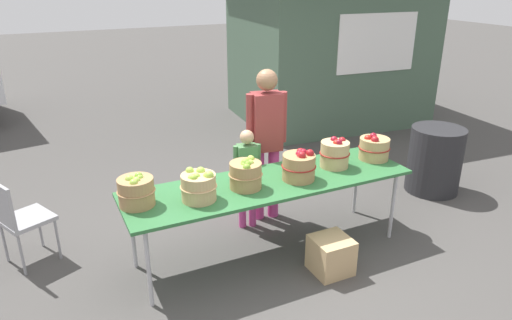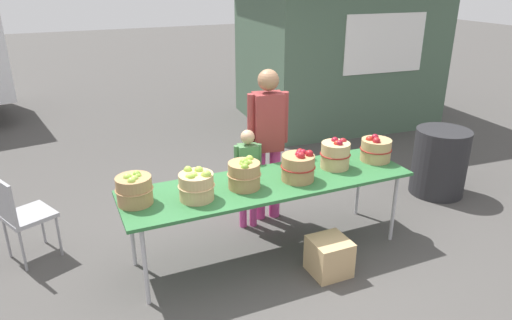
# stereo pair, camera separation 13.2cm
# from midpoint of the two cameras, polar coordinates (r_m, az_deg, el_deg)

# --- Properties ---
(ground_plane) EXTENTS (40.00, 40.00, 0.00)m
(ground_plane) POSITION_cam_midpoint_polar(r_m,az_deg,el_deg) (4.67, 0.80, -10.99)
(ground_plane) COLOR #474442
(market_table) EXTENTS (2.70, 0.76, 0.75)m
(market_table) POSITION_cam_midpoint_polar(r_m,az_deg,el_deg) (4.32, 0.84, -3.02)
(market_table) COLOR #2D6B38
(market_table) RESTS_ON ground
(apple_basket_green_0) EXTENTS (0.31, 0.31, 0.27)m
(apple_basket_green_0) POSITION_cam_midpoint_polar(r_m,az_deg,el_deg) (3.97, -15.27, -3.66)
(apple_basket_green_0) COLOR #A87F51
(apple_basket_green_0) RESTS_ON market_table
(apple_basket_green_1) EXTENTS (0.31, 0.31, 0.27)m
(apple_basket_green_1) POSITION_cam_midpoint_polar(r_m,az_deg,el_deg) (3.95, -7.93, -3.14)
(apple_basket_green_1) COLOR tan
(apple_basket_green_1) RESTS_ON market_table
(apple_basket_green_2) EXTENTS (0.30, 0.30, 0.28)m
(apple_basket_green_2) POSITION_cam_midpoint_polar(r_m,az_deg,el_deg) (4.13, -2.17, -1.71)
(apple_basket_green_2) COLOR #A87F51
(apple_basket_green_2) RESTS_ON market_table
(apple_basket_red_0) EXTENTS (0.32, 0.32, 0.29)m
(apple_basket_red_0) POSITION_cam_midpoint_polar(r_m,az_deg,el_deg) (4.31, 4.37, -0.72)
(apple_basket_red_0) COLOR #A87F51
(apple_basket_red_0) RESTS_ON market_table
(apple_basket_red_1) EXTENTS (0.30, 0.30, 0.30)m
(apple_basket_red_1) POSITION_cam_midpoint_polar(r_m,az_deg,el_deg) (4.63, 8.74, 0.78)
(apple_basket_red_1) COLOR tan
(apple_basket_red_1) RESTS_ON market_table
(apple_basket_red_2) EXTENTS (0.32, 0.32, 0.27)m
(apple_basket_red_2) POSITION_cam_midpoint_polar(r_m,az_deg,el_deg) (4.91, 13.38, 1.44)
(apple_basket_red_2) COLOR tan
(apple_basket_red_2) RESTS_ON market_table
(vendor_adult) EXTENTS (0.43, 0.26, 1.64)m
(vendor_adult) POSITION_cam_midpoint_polar(r_m,az_deg,el_deg) (4.88, 0.50, 3.17)
(vendor_adult) COLOR #CC3F8C
(vendor_adult) RESTS_ON ground
(child_customer) EXTENTS (0.28, 0.18, 1.08)m
(child_customer) POSITION_cam_midpoint_polar(r_m,az_deg,el_deg) (4.81, -1.87, -1.39)
(child_customer) COLOR #CC3F8C
(child_customer) RESTS_ON ground
(food_kiosk) EXTENTS (3.70, 3.15, 2.74)m
(food_kiosk) POSITION_cam_midpoint_polar(r_m,az_deg,el_deg) (8.66, 8.34, 14.07)
(food_kiosk) COLOR #47604C
(food_kiosk) RESTS_ON ground
(folding_chair) EXTENTS (0.53, 0.53, 0.86)m
(folding_chair) POSITION_cam_midpoint_polar(r_m,az_deg,el_deg) (4.77, -27.69, -5.95)
(folding_chair) COLOR #99999E
(folding_chair) RESTS_ON ground
(trash_barrel) EXTENTS (0.64, 0.64, 0.81)m
(trash_barrel) POSITION_cam_midpoint_polar(r_m,az_deg,el_deg) (6.09, 20.30, 0.02)
(trash_barrel) COLOR #262628
(trash_barrel) RESTS_ON ground
(produce_crate) EXTENTS (0.34, 0.34, 0.34)m
(produce_crate) POSITION_cam_midpoint_polar(r_m,az_deg,el_deg) (4.35, 8.20, -11.35)
(produce_crate) COLOR tan
(produce_crate) RESTS_ON ground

